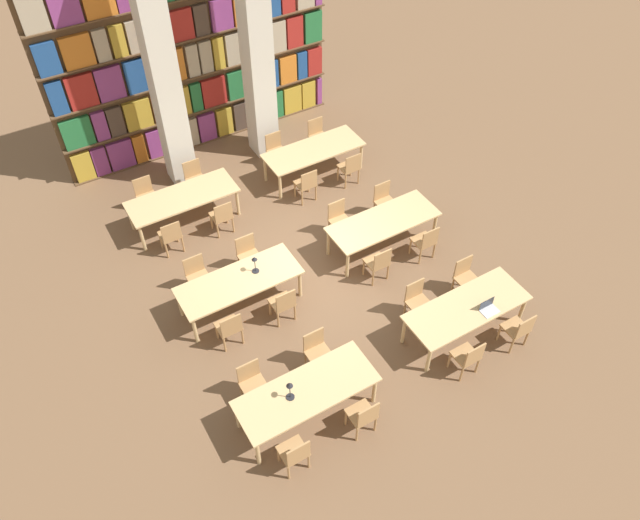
% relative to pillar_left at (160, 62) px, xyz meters
% --- Properties ---
extents(ground_plane, '(40.00, 40.00, 0.00)m').
position_rel_pillar_left_xyz_m(ground_plane, '(1.09, -4.30, -3.00)').
color(ground_plane, brown).
extents(bookshelf_bank, '(6.83, 0.35, 5.50)m').
position_rel_pillar_left_xyz_m(bookshelf_bank, '(1.09, 1.09, -0.34)').
color(bookshelf_bank, brown).
rests_on(bookshelf_bank, ground_plane).
extents(pillar_left, '(0.58, 0.58, 6.00)m').
position_rel_pillar_left_xyz_m(pillar_left, '(0.00, 0.00, 0.00)').
color(pillar_left, beige).
rests_on(pillar_left, ground_plane).
extents(pillar_center, '(0.58, 0.58, 6.00)m').
position_rel_pillar_left_xyz_m(pillar_center, '(2.18, 0.00, 0.00)').
color(pillar_center, beige).
rests_on(pillar_center, ground_plane).
extents(reading_table_0, '(2.36, 0.90, 0.73)m').
position_rel_pillar_left_xyz_m(reading_table_0, '(-0.61, -7.01, -2.34)').
color(reading_table_0, tan).
rests_on(reading_table_0, ground_plane).
extents(chair_0, '(0.42, 0.40, 0.88)m').
position_rel_pillar_left_xyz_m(chair_0, '(-1.24, -7.74, -2.52)').
color(chair_0, tan).
rests_on(chair_0, ground_plane).
extents(chair_1, '(0.42, 0.40, 0.88)m').
position_rel_pillar_left_xyz_m(chair_1, '(-1.24, -6.27, -2.52)').
color(chair_1, tan).
rests_on(chair_1, ground_plane).
extents(chair_2, '(0.42, 0.40, 0.88)m').
position_rel_pillar_left_xyz_m(chair_2, '(0.02, -7.74, -2.52)').
color(chair_2, tan).
rests_on(chair_2, ground_plane).
extents(chair_3, '(0.42, 0.40, 0.88)m').
position_rel_pillar_left_xyz_m(chair_3, '(0.02, -6.27, -2.52)').
color(chair_3, tan).
rests_on(chair_3, ground_plane).
extents(desk_lamp_0, '(0.14, 0.14, 0.41)m').
position_rel_pillar_left_xyz_m(desk_lamp_0, '(-0.90, -6.99, -2.00)').
color(desk_lamp_0, '#232328').
rests_on(desk_lamp_0, reading_table_0).
extents(reading_table_1, '(2.36, 0.90, 0.73)m').
position_rel_pillar_left_xyz_m(reading_table_1, '(2.75, -6.99, -2.34)').
color(reading_table_1, tan).
rests_on(reading_table_1, ground_plane).
extents(chair_4, '(0.42, 0.40, 0.88)m').
position_rel_pillar_left_xyz_m(chair_4, '(2.21, -7.73, -2.52)').
color(chair_4, tan).
rests_on(chair_4, ground_plane).
extents(chair_5, '(0.42, 0.40, 0.88)m').
position_rel_pillar_left_xyz_m(chair_5, '(2.21, -6.25, -2.52)').
color(chair_5, tan).
rests_on(chair_5, ground_plane).
extents(chair_6, '(0.42, 0.40, 0.88)m').
position_rel_pillar_left_xyz_m(chair_6, '(3.38, -7.73, -2.52)').
color(chair_6, tan).
rests_on(chair_6, ground_plane).
extents(chair_7, '(0.42, 0.40, 0.88)m').
position_rel_pillar_left_xyz_m(chair_7, '(3.38, -6.25, -2.52)').
color(chair_7, tan).
rests_on(chair_7, ground_plane).
extents(laptop, '(0.32, 0.22, 0.21)m').
position_rel_pillar_left_xyz_m(laptop, '(3.02, -7.25, -2.23)').
color(laptop, silver).
rests_on(laptop, reading_table_1).
extents(reading_table_2, '(2.36, 0.90, 0.73)m').
position_rel_pillar_left_xyz_m(reading_table_2, '(-0.52, -4.30, -2.34)').
color(reading_table_2, tan).
rests_on(reading_table_2, ground_plane).
extents(chair_8, '(0.42, 0.40, 0.88)m').
position_rel_pillar_left_xyz_m(chair_8, '(-1.08, -5.03, -2.52)').
color(chair_8, tan).
rests_on(chair_8, ground_plane).
extents(chair_9, '(0.42, 0.40, 0.88)m').
position_rel_pillar_left_xyz_m(chair_9, '(-1.08, -3.56, -2.52)').
color(chair_9, tan).
rests_on(chair_9, ground_plane).
extents(chair_10, '(0.42, 0.40, 0.88)m').
position_rel_pillar_left_xyz_m(chair_10, '(0.02, -5.03, -2.52)').
color(chair_10, tan).
rests_on(chair_10, ground_plane).
extents(chair_11, '(0.42, 0.40, 0.88)m').
position_rel_pillar_left_xyz_m(chair_11, '(0.02, -3.56, -2.52)').
color(chair_11, tan).
rests_on(chair_11, ground_plane).
extents(desk_lamp_1, '(0.14, 0.14, 0.39)m').
position_rel_pillar_left_xyz_m(desk_lamp_1, '(-0.14, -4.26, -2.01)').
color(desk_lamp_1, '#232328').
rests_on(desk_lamp_1, reading_table_2).
extents(reading_table_3, '(2.36, 0.90, 0.73)m').
position_rel_pillar_left_xyz_m(reading_table_3, '(2.75, -4.34, -2.34)').
color(reading_table_3, tan).
rests_on(reading_table_3, ground_plane).
extents(chair_12, '(0.42, 0.40, 0.88)m').
position_rel_pillar_left_xyz_m(chair_12, '(2.14, -5.08, -2.52)').
color(chair_12, tan).
rests_on(chair_12, ground_plane).
extents(chair_13, '(0.42, 0.40, 0.88)m').
position_rel_pillar_left_xyz_m(chair_13, '(2.14, -3.61, -2.52)').
color(chair_13, tan).
rests_on(chair_13, ground_plane).
extents(chair_14, '(0.42, 0.40, 0.88)m').
position_rel_pillar_left_xyz_m(chair_14, '(3.30, -5.08, -2.52)').
color(chair_14, tan).
rests_on(chair_14, ground_plane).
extents(chair_15, '(0.42, 0.40, 0.88)m').
position_rel_pillar_left_xyz_m(chair_15, '(3.30, -3.61, -2.52)').
color(chair_15, tan).
rests_on(chair_15, ground_plane).
extents(reading_table_4, '(2.36, 0.90, 0.73)m').
position_rel_pillar_left_xyz_m(reading_table_4, '(-0.53, -1.51, -2.34)').
color(reading_table_4, tan).
rests_on(reading_table_4, ground_plane).
extents(chair_16, '(0.42, 0.40, 0.88)m').
position_rel_pillar_left_xyz_m(chair_16, '(-1.11, -2.25, -2.52)').
color(chair_16, tan).
rests_on(chair_16, ground_plane).
extents(chair_17, '(0.42, 0.40, 0.88)m').
position_rel_pillar_left_xyz_m(chair_17, '(-1.11, -0.78, -2.52)').
color(chair_17, tan).
rests_on(chair_17, ground_plane).
extents(chair_18, '(0.42, 0.40, 0.88)m').
position_rel_pillar_left_xyz_m(chair_18, '(0.05, -2.25, -2.52)').
color(chair_18, tan).
rests_on(chair_18, ground_plane).
extents(chair_19, '(0.42, 0.40, 0.88)m').
position_rel_pillar_left_xyz_m(chair_19, '(0.05, -0.78, -2.52)').
color(chair_19, tan).
rests_on(chair_19, ground_plane).
extents(reading_table_5, '(2.36, 0.90, 0.73)m').
position_rel_pillar_left_xyz_m(reading_table_5, '(2.74, -1.51, -2.34)').
color(reading_table_5, tan).
rests_on(reading_table_5, ground_plane).
extents(chair_20, '(0.42, 0.40, 0.88)m').
position_rel_pillar_left_xyz_m(chair_20, '(2.12, -2.25, -2.52)').
color(chair_20, tan).
rests_on(chair_20, ground_plane).
extents(chair_21, '(0.42, 0.40, 0.88)m').
position_rel_pillar_left_xyz_m(chair_21, '(2.12, -0.78, -2.52)').
color(chair_21, tan).
rests_on(chair_21, ground_plane).
extents(chair_22, '(0.42, 0.40, 0.88)m').
position_rel_pillar_left_xyz_m(chair_22, '(3.28, -2.25, -2.52)').
color(chair_22, tan).
rests_on(chair_22, ground_plane).
extents(chair_23, '(0.42, 0.40, 0.88)m').
position_rel_pillar_left_xyz_m(chair_23, '(3.28, -0.78, -2.52)').
color(chair_23, tan).
rests_on(chair_23, ground_plane).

